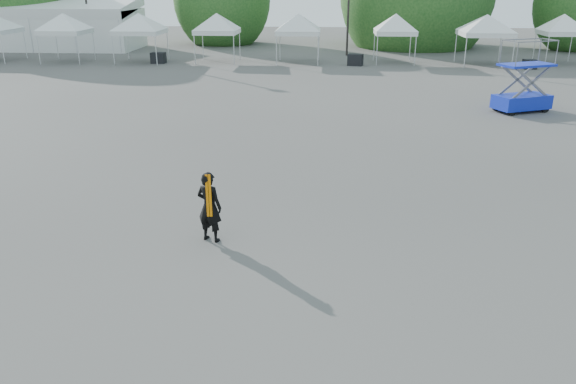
{
  "coord_description": "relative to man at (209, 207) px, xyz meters",
  "views": [
    {
      "loc": [
        1.48,
        -12.45,
        5.49
      ],
      "look_at": [
        0.73,
        -1.43,
        1.3
      ],
      "focal_mm": 35.0,
      "sensor_mm": 36.0,
      "label": 1
    }
  ],
  "objects": [
    {
      "name": "tent_c",
      "position": [
        -10.58,
        28.5,
        2.25
      ],
      "size": [
        4.5,
        4.5,
        3.88
      ],
      "color": "silver",
      "rests_on": "ground"
    },
    {
      "name": "tent_f",
      "position": [
        7.17,
        29.25,
        2.25
      ],
      "size": [
        3.91,
        3.91,
        3.88
      ],
      "color": "silver",
      "rests_on": "ground"
    },
    {
      "name": "tent_g",
      "position": [
        13.15,
        28.75,
        2.25
      ],
      "size": [
        4.65,
        4.65,
        3.88
      ],
      "color": "silver",
      "rests_on": "ground"
    },
    {
      "name": "tent_b",
      "position": [
        -15.84,
        28.19,
        2.25
      ],
      "size": [
        4.21,
        4.21,
        3.88
      ],
      "color": "silver",
      "rests_on": "ground"
    },
    {
      "name": "ground",
      "position": [
        1.02,
        1.17,
        -0.81
      ],
      "size": [
        120.0,
        120.0,
        0.0
      ],
      "primitive_type": "plane",
      "color": "#474442",
      "rests_on": "ground"
    },
    {
      "name": "crate_mid",
      "position": [
        4.45,
        27.87,
        -0.43
      ],
      "size": [
        1.13,
        0.97,
        0.76
      ],
      "primitive_type": "cube",
      "rotation": [
        0.0,
        0.0,
        -0.25
      ],
      "color": "black",
      "rests_on": "ground"
    },
    {
      "name": "tent_d",
      "position": [
        -5.23,
        29.05,
        2.25
      ],
      "size": [
        4.14,
        4.14,
        3.88
      ],
      "color": "silver",
      "rests_on": "ground"
    },
    {
      "name": "scissor_lift",
      "position": [
        11.13,
        13.94,
        0.75
      ],
      "size": [
        2.68,
        2.06,
        3.1
      ],
      "rotation": [
        0.0,
        0.0,
        0.41
      ],
      "color": "#0D1EA9",
      "rests_on": "ground"
    },
    {
      "name": "man",
      "position": [
        0.0,
        0.0,
        0.0
      ],
      "size": [
        0.69,
        0.57,
        1.62
      ],
      "rotation": [
        0.0,
        0.0,
        2.78
      ],
      "color": "black",
      "rests_on": "ground"
    },
    {
      "name": "tent_h",
      "position": [
        18.54,
        29.72,
        2.25
      ],
      "size": [
        3.82,
        3.82,
        3.88
      ],
      "color": "silver",
      "rests_on": "ground"
    },
    {
      "name": "marquee",
      "position": [
        -20.98,
        36.17,
        1.16
      ],
      "size": [
        15.0,
        6.25,
        4.23
      ],
      "color": "white",
      "rests_on": "ground"
    },
    {
      "name": "crate_east",
      "position": [
        15.78,
        27.01,
        -0.5
      ],
      "size": [
        0.87,
        0.72,
        0.61
      ],
      "primitive_type": "cube",
      "rotation": [
        0.0,
        0.0,
        0.14
      ],
      "color": "black",
      "rests_on": "ground"
    },
    {
      "name": "tent_e",
      "position": [
        0.49,
        28.95,
        2.25
      ],
      "size": [
        4.27,
        4.27,
        3.88
      ],
      "color": "silver",
      "rests_on": "ground"
    },
    {
      "name": "crate_west",
      "position": [
        -9.27,
        28.02,
        -0.44
      ],
      "size": [
        0.98,
        0.78,
        0.74
      ],
      "primitive_type": "cube",
      "rotation": [
        0.0,
        0.0,
        -0.05
      ],
      "color": "black",
      "rests_on": "ground"
    }
  ]
}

